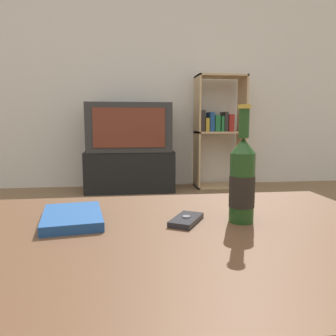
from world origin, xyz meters
name	(u,v)px	position (x,y,z in m)	size (l,w,h in m)	color
back_wall	(133,69)	(0.00, 3.02, 1.30)	(8.00, 0.05, 2.60)	silver
coffee_table	(163,259)	(0.00, 0.00, 0.41)	(1.18, 0.78, 0.47)	brown
tv_stand	(130,171)	(-0.05, 2.73, 0.21)	(0.92, 0.44, 0.42)	black
television	(129,127)	(-0.05, 2.72, 0.67)	(0.85, 0.47, 0.49)	#2D2D2D
bookshelf	(218,129)	(0.92, 2.81, 0.65)	(0.53, 0.30, 1.22)	tan
beer_bottle	(242,181)	(0.21, 0.06, 0.58)	(0.06, 0.06, 0.30)	#1E4219
cell_phone	(186,220)	(0.07, 0.07, 0.48)	(0.11, 0.13, 0.02)	#232328
table_book	(72,217)	(-0.22, 0.12, 0.48)	(0.18, 0.23, 0.02)	navy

